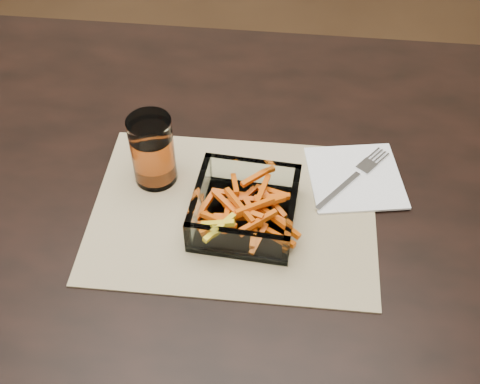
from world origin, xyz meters
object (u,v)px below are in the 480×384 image
Objects in this scene: tumbler at (153,152)px; glass_bowl at (245,209)px; fork at (355,177)px; dining_table at (209,212)px.

glass_bowl is at bearing -25.93° from tumbler.
tumbler is 0.34m from fork.
dining_table is 10.20× the size of fork.
dining_table is at bearing -137.14° from fork.
dining_table is 9.67× the size of glass_bowl.
dining_table is 0.17m from tumbler.
dining_table is 0.27m from fork.
fork is at bearing 32.07° from glass_bowl.
glass_bowl is 1.33× the size of tumbler.
dining_table is at bearing 6.14° from tumbler.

